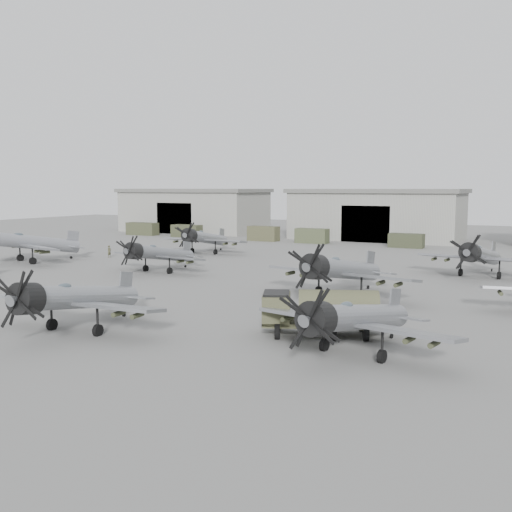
% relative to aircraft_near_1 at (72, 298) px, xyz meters
% --- Properties ---
extents(ground, '(220.00, 220.00, 0.00)m').
position_rel_aircraft_near_1_xyz_m(ground, '(-1.55, 10.35, -2.17)').
color(ground, slate).
rests_on(ground, ground).
extents(hangar_left, '(29.00, 14.80, 8.70)m').
position_rel_aircraft_near_1_xyz_m(hangar_left, '(-39.55, 72.32, 2.20)').
color(hangar_left, '#98998F').
rests_on(hangar_left, ground).
extents(hangar_center, '(29.00, 14.80, 8.70)m').
position_rel_aircraft_near_1_xyz_m(hangar_center, '(-1.55, 72.32, 2.20)').
color(hangar_center, '#98998F').
rests_on(hangar_center, ground).
extents(support_truck_0, '(6.28, 2.20, 2.35)m').
position_rel_aircraft_near_1_xyz_m(support_truck_0, '(-43.28, 60.35, -1.00)').
color(support_truck_0, '#3C402A').
rests_on(support_truck_0, ground).
extents(support_truck_1, '(5.58, 2.20, 2.24)m').
position_rel_aircraft_near_1_xyz_m(support_truck_1, '(-33.17, 60.35, -1.05)').
color(support_truck_1, '#383B27').
rests_on(support_truck_1, ground).
extents(support_truck_2, '(5.19, 2.20, 2.46)m').
position_rel_aircraft_near_1_xyz_m(support_truck_2, '(-17.56, 60.35, -0.94)').
color(support_truck_2, '#47462E').
rests_on(support_truck_2, ground).
extents(support_truck_3, '(5.25, 2.20, 2.36)m').
position_rel_aircraft_near_1_xyz_m(support_truck_3, '(-8.77, 60.35, -0.99)').
color(support_truck_3, '#434A30').
rests_on(support_truck_3, ground).
extents(support_truck_4, '(5.06, 2.20, 2.10)m').
position_rel_aircraft_near_1_xyz_m(support_truck_4, '(6.36, 60.35, -1.12)').
color(support_truck_4, '#343825').
rests_on(support_truck_4, ground).
extents(aircraft_near_1, '(11.96, 10.76, 4.78)m').
position_rel_aircraft_near_1_xyz_m(aircraft_near_1, '(0.00, 0.00, 0.00)').
color(aircraft_near_1, gray).
rests_on(aircraft_near_1, ground).
extents(aircraft_near_2, '(11.48, 10.33, 4.56)m').
position_rel_aircraft_near_1_xyz_m(aircraft_near_2, '(16.65, 3.16, -0.10)').
color(aircraft_near_2, gray).
rests_on(aircraft_near_2, ground).
extents(aircraft_mid_0, '(13.34, 12.04, 5.38)m').
position_rel_aircraft_near_1_xyz_m(aircraft_mid_0, '(-29.94, 21.91, 0.28)').
color(aircraft_mid_0, '#92949A').
rests_on(aircraft_mid_0, ground).
extents(aircraft_mid_1, '(11.17, 10.05, 4.45)m').
position_rel_aircraft_near_1_xyz_m(aircraft_mid_1, '(-11.02, 22.67, -0.15)').
color(aircraft_mid_1, gray).
rests_on(aircraft_mid_1, ground).
extents(aircraft_mid_2, '(12.92, 11.62, 5.13)m').
position_rel_aircraft_near_1_xyz_m(aircraft_mid_2, '(10.66, 18.17, 0.16)').
color(aircraft_mid_2, gray).
rests_on(aircraft_mid_2, ground).
extents(aircraft_far_0, '(11.96, 10.77, 4.78)m').
position_rel_aircraft_near_1_xyz_m(aircraft_far_0, '(-16.06, 39.42, 0.00)').
color(aircraft_far_0, gray).
rests_on(aircraft_far_0, ground).
extents(aircraft_far_1, '(12.28, 11.05, 4.88)m').
position_rel_aircraft_near_1_xyz_m(aircraft_far_1, '(19.43, 34.84, 0.05)').
color(aircraft_far_1, gray).
rests_on(aircraft_far_1, ground).
extents(fuel_tanker, '(7.56, 5.19, 2.78)m').
position_rel_aircraft_near_1_xyz_m(fuel_tanker, '(13.58, 6.65, -0.58)').
color(fuel_tanker, '#47482F').
rests_on(fuel_tanker, ground).
extents(tug_trailer, '(7.36, 1.68, 1.47)m').
position_rel_aircraft_near_1_xyz_m(tug_trailer, '(-20.73, 33.35, -1.62)').
color(tug_trailer, '#44432C').
rests_on(tug_trailer, ground).
extents(ground_crew, '(0.41, 0.59, 1.56)m').
position_rel_aircraft_near_1_xyz_m(ground_crew, '(-24.50, 30.45, -1.39)').
color(ground_crew, '#48472F').
rests_on(ground_crew, ground).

